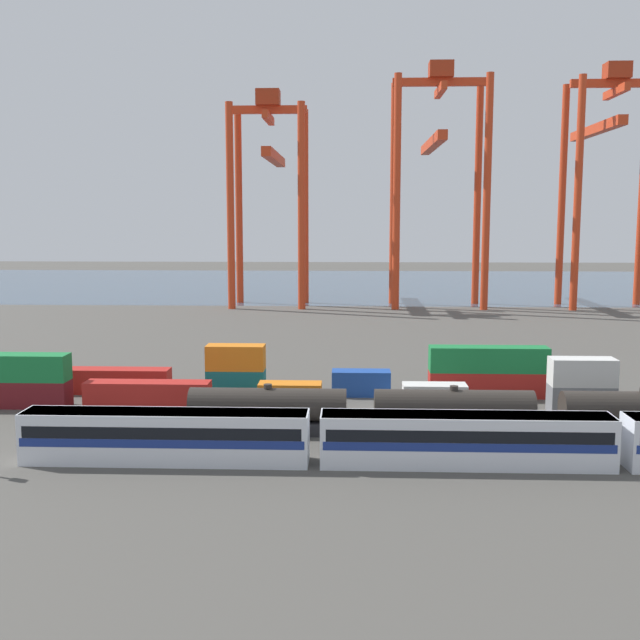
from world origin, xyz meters
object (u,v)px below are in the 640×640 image
Objects in this scene: passenger_train at (466,438)px; gantry_crane_east at (609,161)px; shipping_container_0 at (8,393)px; shipping_container_12 at (488,384)px; gantry_crane_central at (438,163)px; gantry_crane_west at (270,177)px; shipping_container_2 at (148,395)px; shipping_container_8 at (113,381)px; shipping_container_5 at (581,399)px.

passenger_train is 1.35× the size of gantry_crane_east.
shipping_container_0 is 47.99m from shipping_container_12.
gantry_crane_east is at bearing -0.78° from gantry_crane_central.
gantry_crane_east is at bearing 65.24° from shipping_container_12.
shipping_container_12 is (47.59, 6.20, 0.00)m from shipping_container_0.
gantry_crane_east reaches higher than gantry_crane_west.
gantry_crane_west is 0.90× the size of gantry_crane_east.
gantry_crane_central is at bearing 179.22° from gantry_crane_east.
shipping_container_12 is at bearing 7.42° from shipping_container_0.
gantry_crane_central reaches higher than gantry_crane_west.
shipping_container_0 is 108.07m from gantry_crane_central.
shipping_container_12 is at bearing -92.53° from gantry_crane_central.
gantry_crane_east is (35.02, -0.48, 0.18)m from gantry_crane_central.
gantry_crane_central is at bearing 85.00° from passenger_train.
passenger_train is 1.50× the size of gantry_crane_west.
gantry_crane_east is (44.38, 106.57, 27.86)m from passenger_train.
gantry_crane_west is (-31.28, 84.27, 25.56)m from shipping_container_12.
gantry_crane_east is at bearing 51.21° from shipping_container_2.
gantry_crane_central is at bearing 63.07° from shipping_container_8.
shipping_container_2 is at bearing 0.00° from shipping_container_0.
shipping_container_5 and shipping_container_8 have the same top height.
shipping_container_2 is 94.05m from gantry_crane_west.
gantry_crane_central is at bearing 87.47° from shipping_container_12.
gantry_crane_central is at bearing 0.40° from gantry_crane_west.
passenger_train reaches higher than shipping_container_12.
shipping_container_8 is (8.40, 6.20, 0.00)m from shipping_container_0.
gantry_crane_west reaches higher than passenger_train.
passenger_train is at bearing -95.00° from gantry_crane_central.
shipping_container_2 is at bearing 180.00° from shipping_container_5.
shipping_container_2 is 119.28m from gantry_crane_east.
shipping_container_2 is 1.00× the size of shipping_container_8.
gantry_crane_west is at bearing 79.78° from shipping_container_0.
shipping_container_5 is 0.12× the size of gantry_crane_central.
gantry_crane_west is 70.11m from gantry_crane_east.
shipping_container_12 is 0.24× the size of gantry_crane_central.
gantry_crane_east reaches higher than shipping_container_0.
gantry_crane_central reaches higher than passenger_train.
shipping_container_8 is 39.18m from shipping_container_12.
shipping_container_12 is at bearing -69.64° from gantry_crane_west.
shipping_container_0 is (-41.97, 16.33, -0.84)m from passenger_train.
shipping_container_2 is 0.25× the size of gantry_crane_east.
gantry_crane_east is at bearing -0.19° from gantry_crane_west.
shipping_container_8 is 118.16m from gantry_crane_east.
gantry_crane_west is at bearing 179.81° from gantry_crane_east.
shipping_container_0 is 1.00× the size of shipping_container_8.
gantry_crane_west is at bearing 84.64° from shipping_container_8.
gantry_crane_central reaches higher than shipping_container_12.
passenger_train is at bearing -33.87° from shipping_container_8.
passenger_train is 1.34× the size of gantry_crane_central.
passenger_train is 5.48× the size of shipping_container_0.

